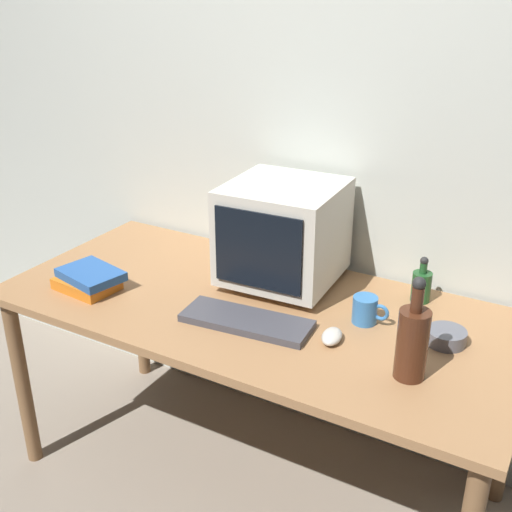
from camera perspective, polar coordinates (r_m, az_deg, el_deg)
The scene contains 11 objects.
ground_plane at distance 2.61m, azimuth 0.00°, elevation -19.10°, with size 6.00×6.00×0.00m, color gray.
back_wall at distance 2.38m, azimuth 5.70°, elevation 10.99°, with size 4.00×0.08×2.50m, color beige.
desk at distance 2.20m, azimuth 0.00°, elevation -6.20°, with size 1.77×0.82×0.76m.
crt_monitor at distance 2.23m, azimuth 2.36°, elevation 2.09°, with size 0.40×0.41×0.37m.
keyboard at distance 2.04m, azimuth -0.86°, elevation -5.84°, with size 0.42×0.15×0.02m, color #3F3F47.
computer_mouse at distance 1.96m, azimuth 6.81°, elevation -7.16°, with size 0.06×0.10×0.04m, color beige.
bottle_tall at distance 1.79m, azimuth 13.83°, elevation -7.39°, with size 0.09×0.09×0.31m.
bottle_short at distance 2.23m, azimuth 14.60°, elevation -2.52°, with size 0.07×0.07×0.16m.
book_stack at distance 2.33m, azimuth -14.76°, elevation -2.05°, with size 0.25×0.20×0.07m.
mug at distance 2.06m, azimuth 9.80°, elevation -4.78°, with size 0.12×0.08×0.09m.
cd_spindle at distance 2.02m, azimuth 16.68°, elevation -6.94°, with size 0.12×0.12×0.04m, color #595B66.
Camera 1 is at (0.94, -1.65, 1.79)m, focal length 44.66 mm.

